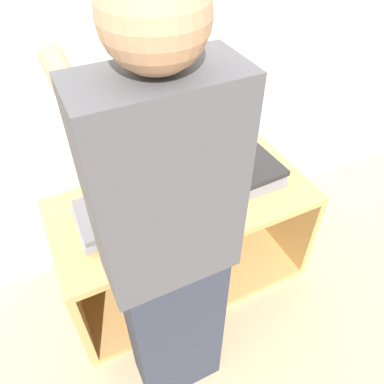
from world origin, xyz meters
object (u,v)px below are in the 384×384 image
laptop_stack_left (114,217)px  person (169,255)px  laptop_open (178,183)px  laptop_stack_right (246,173)px

laptop_stack_left → person: person is taller
laptop_open → laptop_stack_right: (0.34, -0.07, -0.01)m
laptop_open → laptop_stack_left: size_ratio=1.20×
laptop_stack_right → person: 0.78m
laptop_open → person: 0.61m
laptop_stack_left → laptop_stack_right: same height
laptop_stack_right → person: size_ratio=0.19×
person → laptop_open: bearing=63.4°
laptop_open → laptop_stack_left: laptop_open is taller
laptop_open → laptop_stack_left: bearing=-168.7°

